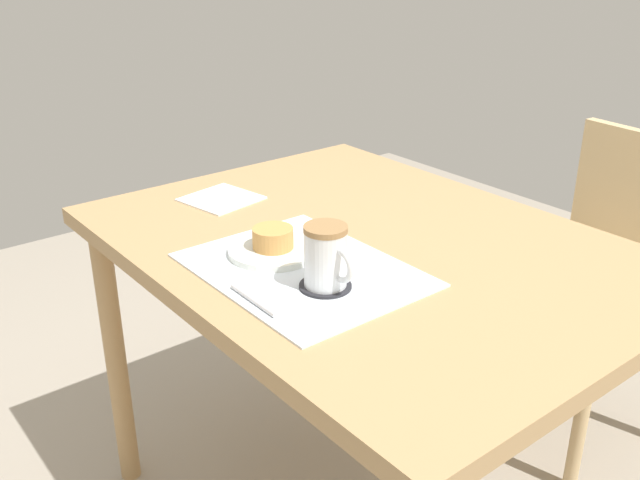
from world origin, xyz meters
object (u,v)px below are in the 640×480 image
object	(u,v)px
wooden_chair	(600,276)
coffee_mug	(326,256)
dining_table	(366,278)
pastry	(273,238)
pastry_plate	(273,250)

from	to	relation	value
wooden_chair	coffee_mug	size ratio (longest dim) A/B	7.68
dining_table	coffee_mug	size ratio (longest dim) A/B	10.19
wooden_chair	pastry	distance (m)	1.02
pastry_plate	coffee_mug	size ratio (longest dim) A/B	1.58
dining_table	pastry	distance (m)	0.23
dining_table	wooden_chair	distance (m)	0.80
pastry	coffee_mug	distance (m)	0.18
pastry	coffee_mug	size ratio (longest dim) A/B	0.71
coffee_mug	pastry	bearing A→B (deg)	176.57
coffee_mug	wooden_chair	bearing A→B (deg)	91.40
wooden_chair	pastry_plate	world-z (taller)	wooden_chair
pastry	pastry_plate	bearing A→B (deg)	0.00
dining_table	pastry_plate	size ratio (longest dim) A/B	6.47
dining_table	wooden_chair	xyz separation A→B (m)	(0.09, 0.77, -0.20)
dining_table	pastry_plate	distance (m)	0.22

